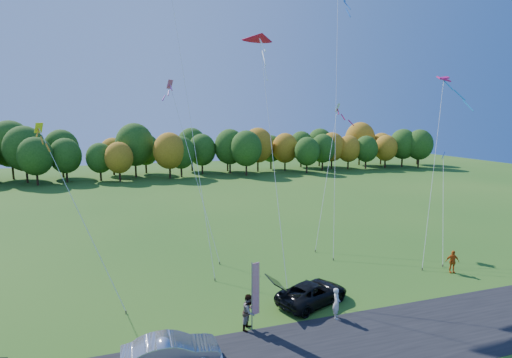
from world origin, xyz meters
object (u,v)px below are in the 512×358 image
object	(u,v)px
silver_sedan	(171,352)
feather_flag	(255,288)
person_east	(452,262)
black_suv	(313,293)

from	to	relation	value
silver_sedan	feather_flag	size ratio (longest dim) A/B	1.16
person_east	black_suv	bearing A→B (deg)	-154.50
silver_sedan	black_suv	bearing A→B (deg)	-67.02
black_suv	feather_flag	size ratio (longest dim) A/B	1.26
person_east	feather_flag	bearing A→B (deg)	-149.72
black_suv	silver_sedan	xyz separation A→B (m)	(-8.86, -3.74, 0.06)
silver_sedan	person_east	distance (m)	21.26
person_east	feather_flag	xyz separation A→B (m)	(-16.09, -3.04, 1.49)
black_suv	feather_flag	world-z (taller)	feather_flag
black_suv	person_east	size ratio (longest dim) A/B	2.87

